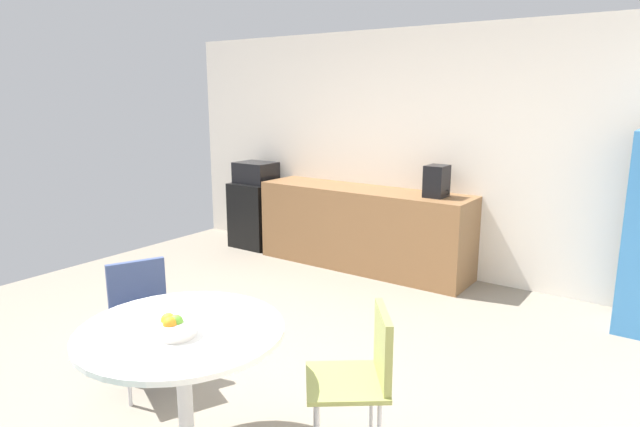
# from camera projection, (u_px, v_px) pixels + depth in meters

# --- Properties ---
(ground_plane) EXTENTS (6.00, 6.00, 0.00)m
(ground_plane) POSITION_uv_depth(u_px,v_px,m) (208.00, 369.00, 3.88)
(ground_plane) COLOR gray
(wall_back) EXTENTS (6.00, 0.10, 2.60)m
(wall_back) POSITION_uv_depth(u_px,v_px,m) (404.00, 151.00, 5.99)
(wall_back) COLOR silver
(wall_back) RESTS_ON ground_plane
(counter_block) EXTENTS (2.45, 0.60, 0.90)m
(counter_block) POSITION_uv_depth(u_px,v_px,m) (363.00, 228.00, 6.07)
(counter_block) COLOR brown
(counter_block) RESTS_ON ground_plane
(mini_fridge) EXTENTS (0.54, 0.54, 0.82)m
(mini_fridge) POSITION_uv_depth(u_px,v_px,m) (257.00, 214.00, 6.97)
(mini_fridge) COLOR black
(mini_fridge) RESTS_ON ground_plane
(microwave) EXTENTS (0.48, 0.38, 0.26)m
(microwave) POSITION_uv_depth(u_px,v_px,m) (256.00, 173.00, 6.85)
(microwave) COLOR black
(microwave) RESTS_ON mini_fridge
(round_table) EXTENTS (1.05, 1.05, 0.76)m
(round_table) POSITION_uv_depth(u_px,v_px,m) (182.00, 355.00, 2.80)
(round_table) COLOR silver
(round_table) RESTS_ON ground_plane
(chair_olive) EXTENTS (0.59, 0.59, 0.83)m
(chair_olive) POSITION_uv_depth(u_px,v_px,m) (365.00, 367.00, 2.85)
(chair_olive) COLOR silver
(chair_olive) RESTS_ON ground_plane
(chair_navy) EXTENTS (0.56, 0.56, 0.83)m
(chair_navy) POSITION_uv_depth(u_px,v_px,m) (141.00, 309.00, 3.61)
(chair_navy) COLOR silver
(chair_navy) RESTS_ON ground_plane
(fruit_bowl) EXTENTS (0.20, 0.20, 0.11)m
(fruit_bowl) POSITION_uv_depth(u_px,v_px,m) (174.00, 326.00, 2.67)
(fruit_bowl) COLOR silver
(fruit_bowl) RESTS_ON round_table
(mug_white) EXTENTS (0.13, 0.08, 0.09)m
(mug_white) POSITION_uv_depth(u_px,v_px,m) (441.00, 192.00, 5.50)
(mug_white) COLOR black
(mug_white) RESTS_ON counter_block
(coffee_maker) EXTENTS (0.20, 0.24, 0.32)m
(coffee_maker) POSITION_uv_depth(u_px,v_px,m) (437.00, 181.00, 5.46)
(coffee_maker) COLOR black
(coffee_maker) RESTS_ON counter_block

